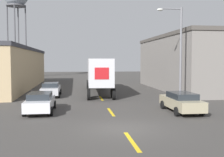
# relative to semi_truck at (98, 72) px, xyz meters

# --- Properties ---
(ground_plane) EXTENTS (160.00, 160.00, 0.00)m
(ground_plane) POSITION_rel_semi_truck_xyz_m (-0.15, -17.09, -2.31)
(ground_plane) COLOR #3D3A38
(road_centerline) EXTENTS (0.20, 17.73, 0.01)m
(road_centerline) POSITION_rel_semi_truck_xyz_m (-0.15, -12.18, -2.30)
(road_centerline) COLOR gold
(road_centerline) RESTS_ON ground_plane
(warehouse_right) EXTENTS (11.71, 19.95, 6.77)m
(warehouse_right) POSITION_rel_semi_truck_xyz_m (13.57, 2.44, 1.08)
(warehouse_right) COLOR slate
(warehouse_right) RESTS_ON ground_plane
(semi_truck) EXTENTS (3.09, 13.77, 3.80)m
(semi_truck) POSITION_rel_semi_truck_xyz_m (0.00, 0.00, 0.00)
(semi_truck) COLOR silver
(semi_truck) RESTS_ON ground_plane
(parked_car_right_near) EXTENTS (1.93, 4.68, 1.39)m
(parked_car_right_near) POSITION_rel_semi_truck_xyz_m (4.76, -12.84, -1.57)
(parked_car_right_near) COLOR tan
(parked_car_right_near) RESTS_ON ground_plane
(parked_car_left_far) EXTENTS (1.93, 4.68, 1.39)m
(parked_car_left_far) POSITION_rel_semi_truck_xyz_m (-5.06, -2.58, -1.57)
(parked_car_left_far) COLOR #B2B2B7
(parked_car_left_far) RESTS_ON ground_plane
(parked_car_left_near) EXTENTS (1.93, 4.68, 1.39)m
(parked_car_left_near) POSITION_rel_semi_truck_xyz_m (-5.06, -11.61, -1.57)
(parked_car_left_near) COLOR silver
(parked_car_left_near) RESTS_ON ground_plane
(street_lamp) EXTENTS (2.33, 0.32, 8.33)m
(street_lamp) POSITION_rel_semi_truck_xyz_m (6.49, -7.52, 2.48)
(street_lamp) COLOR slate
(street_lamp) RESTS_ON ground_plane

